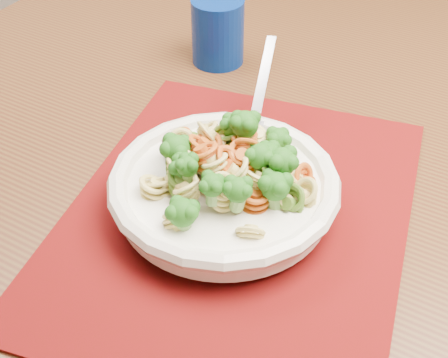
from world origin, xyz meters
TOP-DOWN VIEW (x-y plane):
  - dining_table at (-0.32, -0.03)m, footprint 1.79×1.51m
  - placemat at (-0.23, -0.06)m, footprint 0.55×0.52m
  - pasta_bowl at (-0.23, -0.05)m, footprint 0.23×0.23m
  - pasta_broccoli_heap at (-0.23, -0.05)m, footprint 0.20×0.20m
  - fork at (-0.17, -0.01)m, footprint 0.15×0.14m
  - tumbler at (-0.06, 0.21)m, footprint 0.07×0.07m

SIDE VIEW (x-z plane):
  - dining_table at x=-0.32m, z-range 0.28..1.03m
  - placemat at x=-0.23m, z-range 0.75..0.75m
  - pasta_bowl at x=-0.23m, z-range 0.76..0.80m
  - tumbler at x=-0.06m, z-range 0.75..0.84m
  - fork at x=-0.17m, z-range 0.76..0.83m
  - pasta_broccoli_heap at x=-0.23m, z-range 0.76..0.83m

